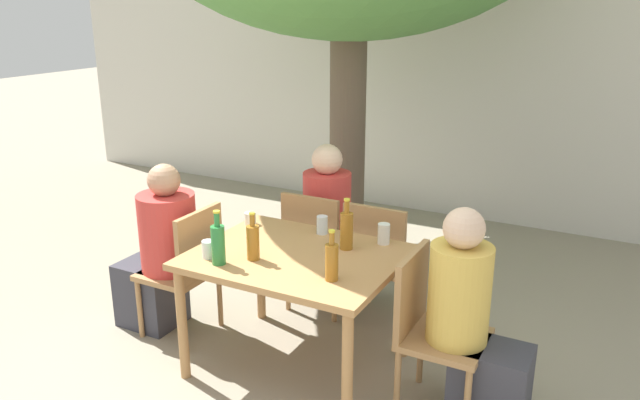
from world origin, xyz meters
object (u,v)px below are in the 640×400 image
object	(u,v)px
amber_bottle_1	(253,241)
person_seated_2	(332,230)
person_seated_1	(473,330)
patio_chair_3	(380,257)
patio_chair_0	(188,265)
amber_bottle_2	(347,230)
drinking_glass_2	(322,225)
person_seated_0	(160,255)
amber_bottle_3	(332,261)
drinking_glass_3	(384,234)
green_bottle_0	(218,243)
drinking_glass_1	(209,249)
drinking_glass_0	(250,218)
patio_chair_1	(430,323)
patio_chair_2	(317,245)
dining_table_front	(296,268)

from	to	relation	value
amber_bottle_1	person_seated_2	bearing A→B (deg)	93.05
person_seated_1	patio_chair_3	bearing A→B (deg)	49.23
patio_chair_0	amber_bottle_2	world-z (taller)	amber_bottle_2
drinking_glass_2	person_seated_2	bearing A→B (deg)	110.73
person_seated_0	amber_bottle_3	bearing A→B (deg)	81.14
drinking_glass_3	person_seated_0	bearing A→B (deg)	-164.81
green_bottle_0	drinking_glass_1	size ratio (longest dim) A/B	3.08
patio_chair_0	amber_bottle_2	distance (m)	1.14
amber_bottle_2	drinking_glass_0	world-z (taller)	amber_bottle_2
patio_chair_1	drinking_glass_1	xyz separation A→B (m)	(-1.26, -0.28, 0.29)
patio_chair_0	amber_bottle_2	bearing A→B (deg)	101.42
patio_chair_3	green_bottle_0	size ratio (longest dim) A/B	2.85
patio_chair_2	person_seated_2	world-z (taller)	person_seated_2
person_seated_1	drinking_glass_2	distance (m)	1.19
patio_chair_0	drinking_glass_3	size ratio (longest dim) A/B	7.08
patio_chair_2	person_seated_1	world-z (taller)	person_seated_1
dining_table_front	drinking_glass_1	size ratio (longest dim) A/B	11.65
dining_table_front	patio_chair_0	world-z (taller)	patio_chair_0
person_seated_2	patio_chair_3	bearing A→B (deg)	154.23
patio_chair_2	person_seated_2	xyz separation A→B (m)	(0.00, 0.23, 0.04)
person_seated_0	green_bottle_0	distance (m)	0.89
patio_chair_0	person_seated_2	size ratio (longest dim) A/B	0.74
person_seated_1	amber_bottle_1	xyz separation A→B (m)	(-1.25, -0.18, 0.33)
drinking_glass_0	drinking_glass_1	xyz separation A→B (m)	(0.10, -0.58, 0.01)
person_seated_1	drinking_glass_0	bearing A→B (deg)	79.27
amber_bottle_1	drinking_glass_2	distance (m)	0.58
amber_bottle_1	person_seated_1	bearing A→B (deg)	8.30
drinking_glass_0	green_bottle_0	bearing A→B (deg)	-71.46
patio_chair_0	amber_bottle_2	size ratio (longest dim) A/B	2.86
patio_chair_2	amber_bottle_3	world-z (taller)	amber_bottle_3
person_seated_1	drinking_glass_1	size ratio (longest dim) A/B	11.59
dining_table_front	amber_bottle_1	size ratio (longest dim) A/B	4.19
green_bottle_0	amber_bottle_2	world-z (taller)	green_bottle_0
green_bottle_0	amber_bottle_3	bearing A→B (deg)	9.22
green_bottle_0	drinking_glass_1	distance (m)	0.14
patio_chair_1	drinking_glass_3	size ratio (longest dim) A/B	7.08
person_seated_1	amber_bottle_3	world-z (taller)	person_seated_1
patio_chair_1	patio_chair_3	xyz separation A→B (m)	(-0.59, 0.72, 0.00)
patio_chair_0	drinking_glass_0	size ratio (longest dim) A/B	11.28
patio_chair_2	person_seated_0	world-z (taller)	person_seated_0
patio_chair_2	green_bottle_0	xyz separation A→B (m)	(-0.08, -1.04, 0.36)
amber_bottle_3	patio_chair_0	bearing A→B (deg)	169.44
person_seated_0	person_seated_2	distance (m)	1.26
patio_chair_0	patio_chair_2	xyz separation A→B (m)	(0.59, 0.72, 0.00)
amber_bottle_2	patio_chair_2	bearing A→B (deg)	132.86
drinking_glass_2	person_seated_0	bearing A→B (deg)	-160.36
person_seated_2	drinking_glass_2	size ratio (longest dim) A/B	10.41
amber_bottle_1	drinking_glass_2	world-z (taller)	amber_bottle_1
patio_chair_0	patio_chair_3	world-z (taller)	same
drinking_glass_1	drinking_glass_2	size ratio (longest dim) A/B	0.88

